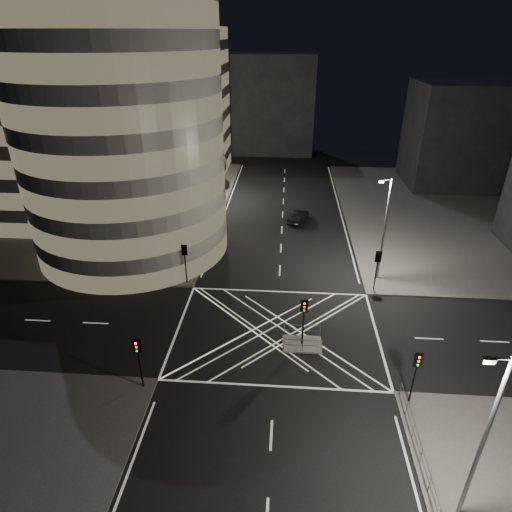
# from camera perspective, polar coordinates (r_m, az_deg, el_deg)

# --- Properties ---
(ground) EXTENTS (120.00, 120.00, 0.00)m
(ground) POSITION_cam_1_polar(r_m,az_deg,el_deg) (34.96, 2.77, -10.04)
(ground) COLOR black
(ground) RESTS_ON ground
(sidewalk_far_left) EXTENTS (42.00, 42.00, 0.15)m
(sidewalk_far_left) POSITION_cam_1_polar(r_m,az_deg,el_deg) (65.62, -22.78, 6.55)
(sidewalk_far_left) COLOR #4B4846
(sidewalk_far_left) RESTS_ON ground
(sidewalk_far_right) EXTENTS (42.00, 42.00, 0.15)m
(sidewalk_far_right) POSITION_cam_1_polar(r_m,az_deg,el_deg) (65.27, 30.08, 4.81)
(sidewalk_far_right) COLOR #4B4846
(sidewalk_far_right) RESTS_ON ground
(central_island) EXTENTS (3.00, 2.00, 0.15)m
(central_island) POSITION_cam_1_polar(r_m,az_deg,el_deg) (33.77, 6.15, -11.60)
(central_island) COLOR slate
(central_island) RESTS_ON ground
(office_tower_curved) EXTENTS (30.00, 29.00, 27.20)m
(office_tower_curved) POSITION_cam_1_polar(r_m,az_deg,el_deg) (51.73, -20.79, 16.29)
(office_tower_curved) COLOR gray
(office_tower_curved) RESTS_ON sidewalk_far_left
(office_block_rear) EXTENTS (24.00, 16.00, 22.00)m
(office_block_rear) POSITION_cam_1_polar(r_m,az_deg,el_deg) (73.89, -14.20, 18.95)
(office_block_rear) COLOR gray
(office_block_rear) RESTS_ON sidewalk_far_left
(building_right_far) EXTENTS (14.00, 12.00, 15.00)m
(building_right_far) POSITION_cam_1_polar(r_m,az_deg,el_deg) (73.64, 25.38, 14.40)
(building_right_far) COLOR black
(building_right_far) RESTS_ON sidewalk_far_right
(building_far_end) EXTENTS (18.00, 8.00, 18.00)m
(building_far_end) POSITION_cam_1_polar(r_m,az_deg,el_deg) (86.67, 1.40, 19.47)
(building_far_end) COLOR black
(building_far_end) RESTS_ON ground
(tree_a) EXTENTS (4.19, 4.19, 6.83)m
(tree_a) POSITION_cam_1_polar(r_m,az_deg,el_deg) (41.78, -11.25, 3.40)
(tree_a) COLOR black
(tree_a) RESTS_ON sidewalk_far_left
(tree_b) EXTENTS (4.15, 4.15, 6.85)m
(tree_b) POSITION_cam_1_polar(r_m,az_deg,el_deg) (47.12, -9.45, 6.45)
(tree_b) COLOR black
(tree_b) RESTS_ON sidewalk_far_left
(tree_c) EXTENTS (3.67, 3.67, 6.39)m
(tree_c) POSITION_cam_1_polar(r_m,az_deg,el_deg) (52.67, -8.00, 8.64)
(tree_c) COLOR black
(tree_c) RESTS_ON sidewalk_far_left
(tree_d) EXTENTS (4.30, 4.30, 7.48)m
(tree_d) POSITION_cam_1_polar(r_m,az_deg,el_deg) (58.06, -6.86, 11.26)
(tree_d) COLOR black
(tree_d) RESTS_ON sidewalk_far_left
(tree_e) EXTENTS (4.10, 4.10, 6.62)m
(tree_e) POSITION_cam_1_polar(r_m,az_deg,el_deg) (63.93, -5.83, 12.15)
(tree_e) COLOR black
(tree_e) RESTS_ON sidewalk_far_left
(traffic_signal_fl) EXTENTS (0.55, 0.22, 4.00)m
(traffic_signal_fl) POSITION_cam_1_polar(r_m,az_deg,el_deg) (40.16, -9.47, -0.08)
(traffic_signal_fl) COLOR black
(traffic_signal_fl) RESTS_ON sidewalk_far_left
(traffic_signal_nl) EXTENTS (0.55, 0.22, 4.00)m
(traffic_signal_nl) POSITION_cam_1_polar(r_m,az_deg,el_deg) (29.34, -15.43, -12.51)
(traffic_signal_nl) COLOR black
(traffic_signal_nl) RESTS_ON sidewalk_near_left
(traffic_signal_fr) EXTENTS (0.55, 0.22, 4.00)m
(traffic_signal_fr) POSITION_cam_1_polar(r_m,az_deg,el_deg) (39.99, 15.88, -0.96)
(traffic_signal_fr) COLOR black
(traffic_signal_fr) RESTS_ON sidewalk_far_right
(traffic_signal_nr) EXTENTS (0.55, 0.22, 4.00)m
(traffic_signal_nr) POSITION_cam_1_polar(r_m,az_deg,el_deg) (29.09, 20.58, -13.85)
(traffic_signal_nr) COLOR black
(traffic_signal_nr) RESTS_ON sidewalk_near_right
(traffic_signal_island) EXTENTS (0.55, 0.22, 4.00)m
(traffic_signal_island) POSITION_cam_1_polar(r_m,az_deg,el_deg) (32.06, 6.40, -7.67)
(traffic_signal_island) COLOR black
(traffic_signal_island) RESTS_ON central_island
(street_lamp_left_near) EXTENTS (1.25, 0.25, 10.00)m
(street_lamp_left_near) POSITION_cam_1_polar(r_m,az_deg,el_deg) (43.83, -9.05, 6.15)
(street_lamp_left_near) COLOR slate
(street_lamp_left_near) RESTS_ON sidewalk_far_left
(street_lamp_left_far) EXTENTS (1.25, 0.25, 10.00)m
(street_lamp_left_far) POSITION_cam_1_polar(r_m,az_deg,el_deg) (60.60, -5.34, 12.42)
(street_lamp_left_far) COLOR slate
(street_lamp_left_far) RESTS_ON sidewalk_far_left
(street_lamp_right_far) EXTENTS (1.25, 0.25, 10.00)m
(street_lamp_right_far) POSITION_cam_1_polar(r_m,az_deg,el_deg) (40.95, 16.70, 3.72)
(street_lamp_right_far) COLOR slate
(street_lamp_right_far) RESTS_ON sidewalk_far_right
(street_lamp_right_near) EXTENTS (1.25, 0.25, 10.00)m
(street_lamp_right_near) POSITION_cam_1_polar(r_m,az_deg,el_deg) (22.78, 28.04, -20.56)
(street_lamp_right_near) COLOR slate
(street_lamp_right_near) RESTS_ON sidewalk_near_right
(railing_near_right) EXTENTS (0.06, 11.70, 1.10)m
(railing_near_right) POSITION_cam_1_polar(r_m,az_deg,el_deg) (27.02, 21.62, -24.93)
(railing_near_right) COLOR slate
(railing_near_right) RESTS_ON sidewalk_near_right
(railing_island_south) EXTENTS (2.80, 0.06, 1.10)m
(railing_island_south) POSITION_cam_1_polar(r_m,az_deg,el_deg) (32.68, 6.24, -11.75)
(railing_island_south) COLOR slate
(railing_island_south) RESTS_ON central_island
(railing_island_north) EXTENTS (2.80, 0.06, 1.10)m
(railing_island_north) POSITION_cam_1_polar(r_m,az_deg,el_deg) (34.09, 6.17, -9.83)
(railing_island_north) COLOR slate
(railing_island_north) RESTS_ON central_island
(sedan) EXTENTS (2.83, 4.57, 1.42)m
(sedan) POSITION_cam_1_polar(r_m,az_deg,el_deg) (54.50, 5.67, 5.26)
(sedan) COLOR black
(sedan) RESTS_ON ground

